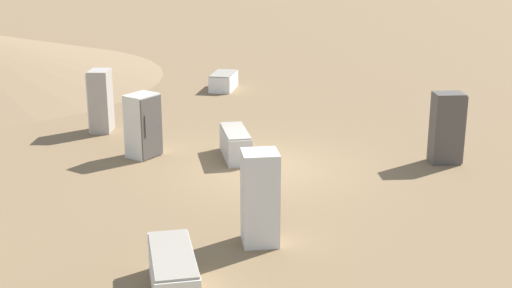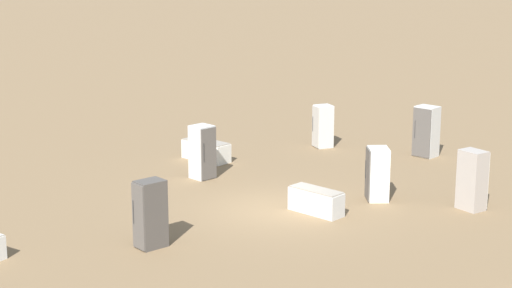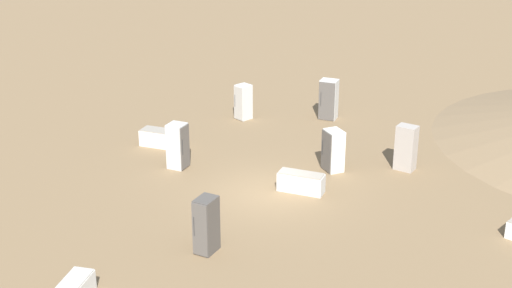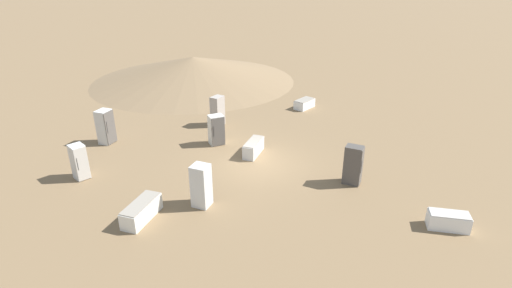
{
  "view_description": "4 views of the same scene",
  "coord_description": "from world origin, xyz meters",
  "px_view_note": "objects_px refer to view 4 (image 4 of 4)",
  "views": [
    {
      "loc": [
        -15.08,
        -7.61,
        5.88
      ],
      "look_at": [
        -0.73,
        -0.14,
        0.89
      ],
      "focal_mm": 50.0,
      "sensor_mm": 36.0,
      "label": 1
    },
    {
      "loc": [
        24.35,
        -4.49,
        7.99
      ],
      "look_at": [
        -1.06,
        -0.44,
        1.81
      ],
      "focal_mm": 60.0,
      "sensor_mm": 36.0,
      "label": 2
    },
    {
      "loc": [
        20.38,
        -12.48,
        11.43
      ],
      "look_at": [
        -0.54,
        -0.19,
        1.81
      ],
      "focal_mm": 50.0,
      "sensor_mm": 36.0,
      "label": 3
    },
    {
      "loc": [
        -9.57,
        -14.94,
        9.14
      ],
      "look_at": [
        0.26,
        0.47,
        0.89
      ],
      "focal_mm": 28.0,
      "sensor_mm": 36.0,
      "label": 4
    }
  ],
  "objects_px": {
    "discarded_fridge_3": "(142,211)",
    "discarded_fridge_7": "(304,104)",
    "discarded_fridge_0": "(448,221)",
    "discarded_fridge_4": "(253,148)",
    "discarded_fridge_5": "(353,165)",
    "discarded_fridge_6": "(79,162)",
    "discarded_fridge_1": "(201,185)",
    "discarded_fridge_8": "(106,127)",
    "discarded_fridge_2": "(216,130)",
    "discarded_fridge_9": "(217,111)"
  },
  "relations": [
    {
      "from": "discarded_fridge_2",
      "to": "discarded_fridge_6",
      "type": "bearing_deg",
      "value": 7.57
    },
    {
      "from": "discarded_fridge_1",
      "to": "discarded_fridge_0",
      "type": "bearing_deg",
      "value": 12.7
    },
    {
      "from": "discarded_fridge_6",
      "to": "discarded_fridge_8",
      "type": "height_order",
      "value": "discarded_fridge_8"
    },
    {
      "from": "discarded_fridge_0",
      "to": "discarded_fridge_2",
      "type": "bearing_deg",
      "value": 61.9
    },
    {
      "from": "discarded_fridge_9",
      "to": "discarded_fridge_2",
      "type": "bearing_deg",
      "value": -144.17
    },
    {
      "from": "discarded_fridge_0",
      "to": "discarded_fridge_3",
      "type": "distance_m",
      "value": 11.73
    },
    {
      "from": "discarded_fridge_2",
      "to": "discarded_fridge_5",
      "type": "height_order",
      "value": "discarded_fridge_5"
    },
    {
      "from": "discarded_fridge_8",
      "to": "discarded_fridge_9",
      "type": "height_order",
      "value": "discarded_fridge_8"
    },
    {
      "from": "discarded_fridge_6",
      "to": "discarded_fridge_4",
      "type": "bearing_deg",
      "value": 152.85
    },
    {
      "from": "discarded_fridge_4",
      "to": "discarded_fridge_5",
      "type": "height_order",
      "value": "discarded_fridge_5"
    },
    {
      "from": "discarded_fridge_4",
      "to": "discarded_fridge_6",
      "type": "height_order",
      "value": "discarded_fridge_6"
    },
    {
      "from": "discarded_fridge_3",
      "to": "discarded_fridge_7",
      "type": "height_order",
      "value": "discarded_fridge_3"
    },
    {
      "from": "discarded_fridge_0",
      "to": "discarded_fridge_5",
      "type": "bearing_deg",
      "value": 51.65
    },
    {
      "from": "discarded_fridge_8",
      "to": "discarded_fridge_0",
      "type": "bearing_deg",
      "value": 82.8
    },
    {
      "from": "discarded_fridge_0",
      "to": "discarded_fridge_7",
      "type": "height_order",
      "value": "discarded_fridge_0"
    },
    {
      "from": "discarded_fridge_4",
      "to": "discarded_fridge_5",
      "type": "distance_m",
      "value": 5.46
    },
    {
      "from": "discarded_fridge_3",
      "to": "discarded_fridge_8",
      "type": "xyz_separation_m",
      "value": [
        0.71,
        8.25,
        0.59
      ]
    },
    {
      "from": "discarded_fridge_1",
      "to": "discarded_fridge_7",
      "type": "height_order",
      "value": "discarded_fridge_1"
    },
    {
      "from": "discarded_fridge_4",
      "to": "discarded_fridge_7",
      "type": "height_order",
      "value": "discarded_fridge_4"
    },
    {
      "from": "discarded_fridge_5",
      "to": "discarded_fridge_7",
      "type": "distance_m",
      "value": 10.52
    },
    {
      "from": "discarded_fridge_1",
      "to": "discarded_fridge_8",
      "type": "height_order",
      "value": "discarded_fridge_8"
    },
    {
      "from": "discarded_fridge_2",
      "to": "discarded_fridge_6",
      "type": "height_order",
      "value": "discarded_fridge_2"
    },
    {
      "from": "discarded_fridge_0",
      "to": "discarded_fridge_1",
      "type": "relative_size",
      "value": 0.82
    },
    {
      "from": "discarded_fridge_0",
      "to": "discarded_fridge_2",
      "type": "distance_m",
      "value": 12.23
    },
    {
      "from": "discarded_fridge_1",
      "to": "discarded_fridge_2",
      "type": "distance_m",
      "value": 6.17
    },
    {
      "from": "discarded_fridge_0",
      "to": "discarded_fridge_3",
      "type": "height_order",
      "value": "discarded_fridge_3"
    },
    {
      "from": "discarded_fridge_0",
      "to": "discarded_fridge_4",
      "type": "relative_size",
      "value": 0.88
    },
    {
      "from": "discarded_fridge_3",
      "to": "discarded_fridge_7",
      "type": "relative_size",
      "value": 1.15
    },
    {
      "from": "discarded_fridge_7",
      "to": "discarded_fridge_8",
      "type": "bearing_deg",
      "value": -112.64
    },
    {
      "from": "discarded_fridge_1",
      "to": "discarded_fridge_4",
      "type": "xyz_separation_m",
      "value": [
        4.38,
        2.98,
        -0.55
      ]
    },
    {
      "from": "discarded_fridge_1",
      "to": "discarded_fridge_6",
      "type": "height_order",
      "value": "discarded_fridge_1"
    },
    {
      "from": "discarded_fridge_5",
      "to": "discarded_fridge_8",
      "type": "relative_size",
      "value": 0.96
    },
    {
      "from": "discarded_fridge_0",
      "to": "discarded_fridge_6",
      "type": "relative_size",
      "value": 0.9
    },
    {
      "from": "discarded_fridge_3",
      "to": "discarded_fridge_2",
      "type": "bearing_deg",
      "value": -89.28
    },
    {
      "from": "discarded_fridge_2",
      "to": "discarded_fridge_0",
      "type": "bearing_deg",
      "value": 115.08
    },
    {
      "from": "discarded_fridge_2",
      "to": "discarded_fridge_8",
      "type": "xyz_separation_m",
      "value": [
        -5.08,
        3.44,
        0.12
      ]
    },
    {
      "from": "discarded_fridge_6",
      "to": "discarded_fridge_8",
      "type": "bearing_deg",
      "value": -132.61
    },
    {
      "from": "discarded_fridge_4",
      "to": "discarded_fridge_7",
      "type": "distance_m",
      "value": 8.18
    },
    {
      "from": "discarded_fridge_2",
      "to": "discarded_fridge_6",
      "type": "xyz_separation_m",
      "value": [
        -7.11,
        -0.05,
        -0.0
      ]
    },
    {
      "from": "discarded_fridge_7",
      "to": "discarded_fridge_4",
      "type": "bearing_deg",
      "value": -74.83
    },
    {
      "from": "discarded_fridge_6",
      "to": "discarded_fridge_8",
      "type": "xyz_separation_m",
      "value": [
        2.04,
        3.5,
        0.12
      ]
    },
    {
      "from": "discarded_fridge_0",
      "to": "discarded_fridge_5",
      "type": "distance_m",
      "value": 4.51
    },
    {
      "from": "discarded_fridge_3",
      "to": "discarded_fridge_8",
      "type": "relative_size",
      "value": 1.01
    },
    {
      "from": "discarded_fridge_3",
      "to": "discarded_fridge_5",
      "type": "distance_m",
      "value": 9.28
    },
    {
      "from": "discarded_fridge_3",
      "to": "discarded_fridge_5",
      "type": "bearing_deg",
      "value": -143.9
    },
    {
      "from": "discarded_fridge_5",
      "to": "discarded_fridge_9",
      "type": "bearing_deg",
      "value": -111.18
    },
    {
      "from": "discarded_fridge_2",
      "to": "discarded_fridge_3",
      "type": "relative_size",
      "value": 0.87
    },
    {
      "from": "discarded_fridge_6",
      "to": "discarded_fridge_9",
      "type": "xyz_separation_m",
      "value": [
        8.5,
        2.6,
        0.08
      ]
    },
    {
      "from": "discarded_fridge_1",
      "to": "discarded_fridge_7",
      "type": "bearing_deg",
      "value": 87.83
    },
    {
      "from": "discarded_fridge_9",
      "to": "discarded_fridge_3",
      "type": "bearing_deg",
      "value": -159.85
    }
  ]
}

